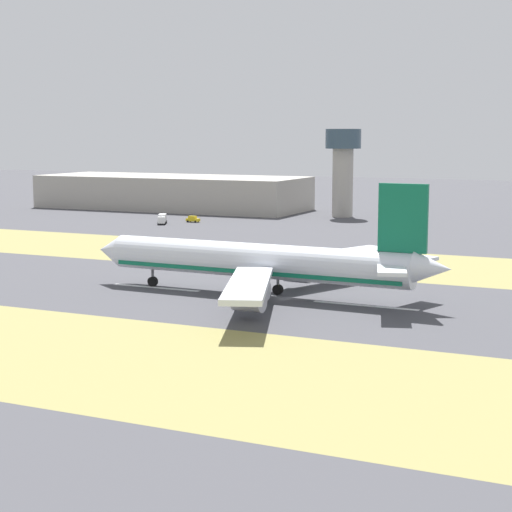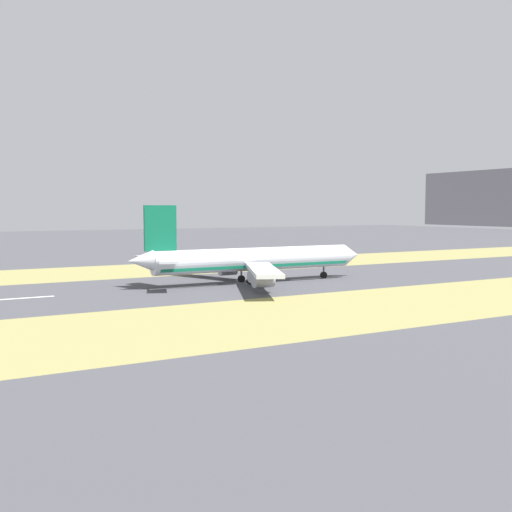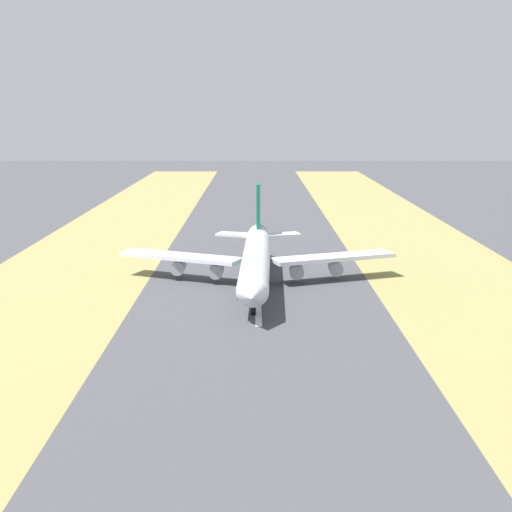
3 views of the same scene
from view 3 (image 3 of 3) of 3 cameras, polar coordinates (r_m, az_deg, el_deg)
ground_plane at (r=161.49m, az=0.16°, el=-2.04°), size 800.00×800.00×0.00m
grass_median_west at (r=167.80m, az=15.73°, el=-1.96°), size 40.00×600.00×0.01m
grass_median_east at (r=167.48m, az=-15.43°, el=-1.97°), size 40.00×600.00×0.01m
centreline_dash_near at (r=214.82m, az=0.11°, el=1.37°), size 1.20×18.00×0.01m
centreline_dash_mid at (r=175.58m, az=0.14°, el=-0.93°), size 1.20×18.00×0.01m
centreline_dash_far at (r=136.80m, az=0.20°, el=-4.55°), size 1.20×18.00×0.01m
airplane_main_jet at (r=156.63m, az=0.02°, el=-0.21°), size 64.12×67.11×20.20m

